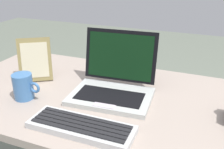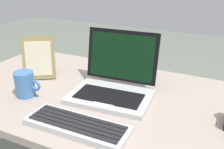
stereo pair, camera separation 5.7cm
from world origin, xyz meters
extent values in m
cube|color=#A39286|center=(0.00, 0.00, 0.71)|extent=(1.41, 0.70, 0.03)
cylinder|color=black|center=(-0.65, 0.29, 0.35)|extent=(0.05, 0.05, 0.70)
cube|color=#B6BAB6|center=(-0.01, -0.01, 0.73)|extent=(0.32, 0.24, 0.02)
cube|color=black|center=(-0.01, -0.03, 0.75)|extent=(0.26, 0.14, 0.00)
cube|color=#C3B4C1|center=(0.00, -0.10, 0.75)|extent=(0.08, 0.04, 0.00)
cube|color=black|center=(-0.02, 0.11, 0.86)|extent=(0.30, 0.07, 0.21)
cube|color=black|center=(-0.02, 0.11, 0.86)|extent=(0.27, 0.06, 0.18)
cube|color=yellow|center=(-0.02, 0.11, 0.85)|extent=(0.25, 0.02, 0.01)
cube|color=silver|center=(-0.02, -0.24, 0.74)|extent=(0.34, 0.12, 0.02)
cube|color=black|center=(-0.02, -0.27, 0.75)|extent=(0.31, 0.02, 0.00)
cube|color=black|center=(-0.02, -0.26, 0.75)|extent=(0.31, 0.02, 0.00)
cube|color=black|center=(-0.02, -0.24, 0.75)|extent=(0.31, 0.02, 0.00)
cube|color=black|center=(-0.02, -0.22, 0.75)|extent=(0.31, 0.02, 0.00)
cube|color=black|center=(-0.02, -0.20, 0.75)|extent=(0.31, 0.02, 0.00)
cube|color=olive|center=(-0.39, 0.03, 0.82)|extent=(0.15, 0.13, 0.19)
cube|color=beige|center=(-0.38, 0.02, 0.82)|extent=(0.12, 0.10, 0.15)
cube|color=olive|center=(-0.40, 0.05, 0.74)|extent=(0.02, 0.02, 0.03)
cylinder|color=teal|center=(-0.32, -0.13, 0.78)|extent=(0.08, 0.08, 0.10)
torus|color=teal|center=(-0.27, -0.13, 0.78)|extent=(0.04, 0.01, 0.04)
camera|label=1|loc=(0.32, -0.83, 1.22)|focal=41.41mm
camera|label=2|loc=(0.38, -0.81, 1.22)|focal=41.41mm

